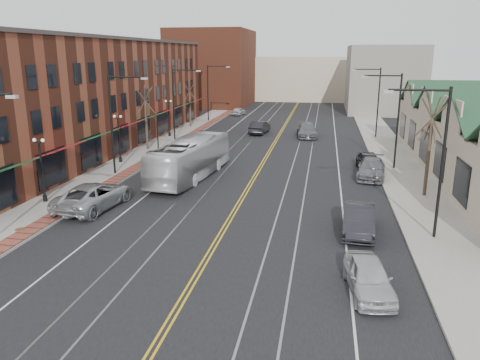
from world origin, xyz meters
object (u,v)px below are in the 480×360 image
at_px(parked_car_b, 358,220).
at_px(parked_car_c, 371,168).
at_px(transit_bus, 191,159).
at_px(parked_car_d, 369,161).
at_px(parked_car_a, 369,277).
at_px(parked_suv, 94,196).

xyz_separation_m(parked_car_b, parked_car_c, (1.80, 12.63, -0.03)).
bearing_deg(transit_bus, parked_car_d, -152.74).
bearing_deg(parked_car_c, parked_car_a, -88.54).
relative_size(transit_bus, parked_car_a, 2.74).
xyz_separation_m(parked_suv, parked_car_d, (18.36, 13.75, -0.08)).
bearing_deg(parked_car_b, parked_car_a, -87.03).
relative_size(transit_bus, parked_suv, 1.88).
height_order(transit_bus, parked_car_a, transit_bus).
relative_size(parked_car_a, parked_car_b, 0.88).
height_order(parked_car_b, parked_car_d, parked_car_b).
distance_m(parked_car_b, parked_car_c, 12.76).
bearing_deg(parked_suv, transit_bus, -109.32).
bearing_deg(transit_bus, parked_suv, 71.25).
distance_m(parked_car_a, parked_car_d, 22.10).
xyz_separation_m(parked_car_a, parked_car_c, (1.80, 19.49, 0.04)).
bearing_deg(parked_suv, parked_car_b, -178.56).
height_order(transit_bus, parked_car_b, transit_bus).
bearing_deg(parked_car_d, parked_car_a, -98.17).
bearing_deg(transit_bus, parked_car_b, 148.62).
relative_size(parked_car_b, parked_car_d, 1.06).
relative_size(parked_suv, parked_car_c, 1.17).
distance_m(parked_car_b, parked_car_d, 15.28).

